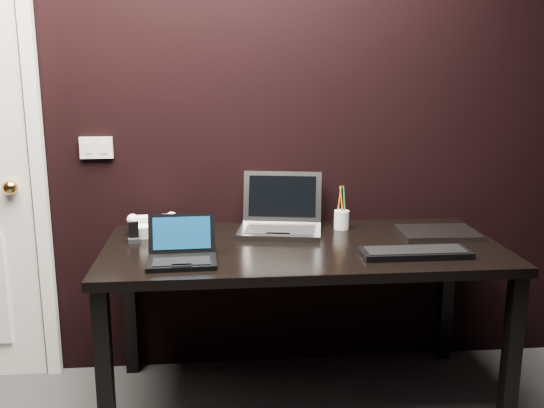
{
  "coord_description": "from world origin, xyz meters",
  "views": [
    {
      "loc": [
        -0.06,
        -1.08,
        1.49
      ],
      "look_at": [
        0.16,
        1.35,
        0.93
      ],
      "focal_mm": 40.0,
      "sensor_mm": 36.0,
      "label": 1
    }
  ],
  "objects": [
    {
      "name": "desk_phone",
      "position": [
        -0.36,
        1.63,
        0.78
      ],
      "size": [
        0.23,
        0.19,
        0.11
      ],
      "color": "white",
      "rests_on": "desk"
    },
    {
      "name": "desk",
      "position": [
        0.3,
        1.4,
        0.66
      ],
      "size": [
        1.7,
        0.8,
        0.74
      ],
      "color": "black",
      "rests_on": "ground"
    },
    {
      "name": "silver_laptop",
      "position": [
        0.23,
        1.62,
        0.79
      ],
      "size": [
        0.43,
        0.4,
        0.26
      ],
      "color": "gray",
      "rests_on": "desk"
    },
    {
      "name": "mobile_phone",
      "position": [
        -0.43,
        1.51,
        0.77
      ],
      "size": [
        0.06,
        0.05,
        0.09
      ],
      "color": "black",
      "rests_on": "desk"
    },
    {
      "name": "closed_laptop",
      "position": [
        0.93,
        1.49,
        0.75
      ],
      "size": [
        0.35,
        0.26,
        0.02
      ],
      "color": "#939398",
      "rests_on": "desk"
    },
    {
      "name": "wall_back",
      "position": [
        0.0,
        1.8,
        1.3
      ],
      "size": [
        4.0,
        0.0,
        4.0
      ],
      "primitive_type": "plane",
      "rotation": [
        1.57,
        0.0,
        0.0
      ],
      "color": "black",
      "rests_on": "ground"
    },
    {
      "name": "ext_keyboard",
      "position": [
        0.73,
        1.2,
        0.75
      ],
      "size": [
        0.44,
        0.15,
        0.03
      ],
      "color": "black",
      "rests_on": "desk"
    },
    {
      "name": "netbook",
      "position": [
        -0.21,
        1.21,
        0.77
      ],
      "size": [
        0.27,
        0.25,
        0.17
      ],
      "color": "black",
      "rests_on": "desk"
    },
    {
      "name": "wall_switch",
      "position": [
        -0.62,
        1.79,
        1.12
      ],
      "size": [
        0.15,
        0.02,
        0.1
      ],
      "color": "silver",
      "rests_on": "wall_back"
    },
    {
      "name": "pen_cup",
      "position": [
        0.52,
        1.64,
        0.79
      ],
      "size": [
        0.07,
        0.07,
        0.21
      ],
      "color": "white",
      "rests_on": "desk"
    }
  ]
}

